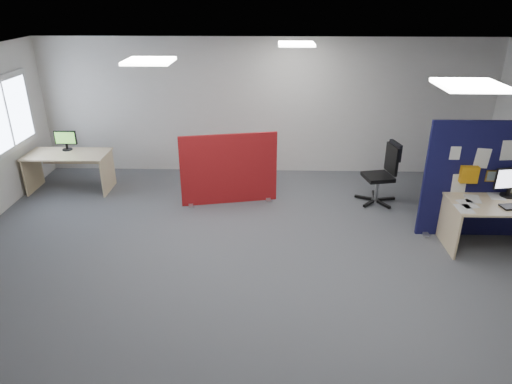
{
  "coord_description": "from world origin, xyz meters",
  "views": [
    {
      "loc": [
        0.05,
        -5.5,
        3.53
      ],
      "look_at": [
        -0.11,
        0.14,
        1.0
      ],
      "focal_mm": 32.0,
      "sensor_mm": 36.0,
      "label": 1
    }
  ],
  "objects_px": {
    "navy_divider": "(497,181)",
    "red_divider": "(229,170)",
    "monitor_main": "(511,181)",
    "second_desk": "(69,162)",
    "main_desk": "(511,212)",
    "monitor_second": "(66,139)",
    "office_chair": "(385,169)"
  },
  "relations": [
    {
      "from": "monitor_second",
      "to": "office_chair",
      "type": "xyz_separation_m",
      "value": [
        5.85,
        -0.56,
        -0.32
      ]
    },
    {
      "from": "main_desk",
      "to": "monitor_second",
      "type": "xyz_separation_m",
      "value": [
        -7.33,
        2.08,
        0.37
      ]
    },
    {
      "from": "navy_divider",
      "to": "red_divider",
      "type": "height_order",
      "value": "navy_divider"
    },
    {
      "from": "main_desk",
      "to": "monitor_main",
      "type": "xyz_separation_m",
      "value": [
        -0.0,
        0.2,
        0.42
      ]
    },
    {
      "from": "main_desk",
      "to": "monitor_main",
      "type": "bearing_deg",
      "value": 90.65
    },
    {
      "from": "red_divider",
      "to": "monitor_main",
      "type": "bearing_deg",
      "value": -27.75
    },
    {
      "from": "monitor_second",
      "to": "main_desk",
      "type": "bearing_deg",
      "value": -16.57
    },
    {
      "from": "main_desk",
      "to": "monitor_main",
      "type": "distance_m",
      "value": 0.46
    },
    {
      "from": "second_desk",
      "to": "red_divider",
      "type": "bearing_deg",
      "value": -9.59
    },
    {
      "from": "monitor_second",
      "to": "second_desk",
      "type": "bearing_deg",
      "value": -67.08
    },
    {
      "from": "office_chair",
      "to": "red_divider",
      "type": "bearing_deg",
      "value": 170.69
    },
    {
      "from": "navy_divider",
      "to": "monitor_main",
      "type": "height_order",
      "value": "navy_divider"
    },
    {
      "from": "navy_divider",
      "to": "red_divider",
      "type": "distance_m",
      "value": 4.24
    },
    {
      "from": "second_desk",
      "to": "monitor_main",
      "type": "bearing_deg",
      "value": -13.36
    },
    {
      "from": "main_desk",
      "to": "monitor_second",
      "type": "height_order",
      "value": "monitor_second"
    },
    {
      "from": "navy_divider",
      "to": "monitor_main",
      "type": "xyz_separation_m",
      "value": [
        0.11,
        -0.16,
        0.07
      ]
    },
    {
      "from": "navy_divider",
      "to": "office_chair",
      "type": "height_order",
      "value": "navy_divider"
    },
    {
      "from": "monitor_main",
      "to": "second_desk",
      "type": "height_order",
      "value": "monitor_main"
    },
    {
      "from": "navy_divider",
      "to": "second_desk",
      "type": "bearing_deg",
      "value": 167.63
    },
    {
      "from": "red_divider",
      "to": "second_desk",
      "type": "relative_size",
      "value": 1.12
    },
    {
      "from": "red_divider",
      "to": "monitor_second",
      "type": "xyz_separation_m",
      "value": [
        -3.12,
        0.68,
        0.31
      ]
    },
    {
      "from": "red_divider",
      "to": "second_desk",
      "type": "height_order",
      "value": "red_divider"
    },
    {
      "from": "monitor_main",
      "to": "second_desk",
      "type": "xyz_separation_m",
      "value": [
        -7.26,
        1.72,
        -0.43
      ]
    },
    {
      "from": "navy_divider",
      "to": "office_chair",
      "type": "xyz_separation_m",
      "value": [
        -1.37,
        1.17,
        -0.29
      ]
    },
    {
      "from": "second_desk",
      "to": "monitor_second",
      "type": "distance_m",
      "value": 0.43
    },
    {
      "from": "red_divider",
      "to": "monitor_second",
      "type": "height_order",
      "value": "red_divider"
    },
    {
      "from": "navy_divider",
      "to": "monitor_main",
      "type": "distance_m",
      "value": 0.2
    },
    {
      "from": "second_desk",
      "to": "monitor_second",
      "type": "relative_size",
      "value": 3.65
    },
    {
      "from": "second_desk",
      "to": "office_chair",
      "type": "bearing_deg",
      "value": -3.91
    },
    {
      "from": "navy_divider",
      "to": "red_divider",
      "type": "relative_size",
      "value": 1.32
    },
    {
      "from": "monitor_main",
      "to": "monitor_second",
      "type": "bearing_deg",
      "value": 154.95
    },
    {
      "from": "main_desk",
      "to": "navy_divider",
      "type": "bearing_deg",
      "value": 107.65
    }
  ]
}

